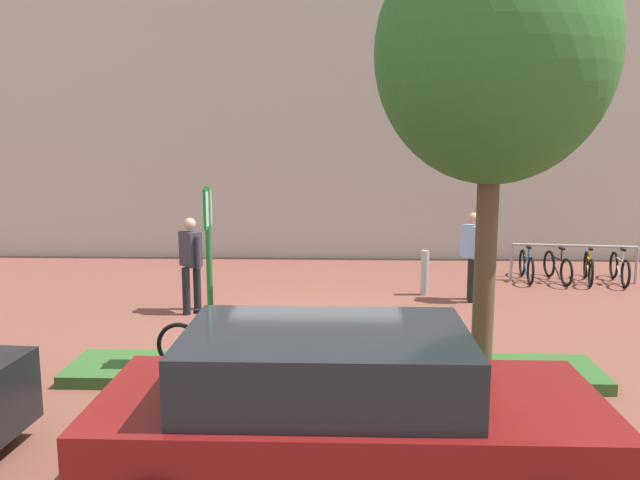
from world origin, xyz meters
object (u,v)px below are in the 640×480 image
(tree_sidewalk, at_px, (494,54))
(bike_rack_cluster, at_px, (573,266))
(person_shirt_white, at_px, (472,251))
(bike_at_sign, at_px, (216,347))
(parking_sign_post, at_px, (209,254))
(person_suited_navy, at_px, (191,259))
(bollard_steel, at_px, (425,273))
(car_maroon_wagon, at_px, (343,418))

(tree_sidewalk, xyz_separation_m, bike_rack_cluster, (3.19, 5.72, -3.81))
(person_shirt_white, bearing_deg, bike_rack_cluster, 34.26)
(bike_at_sign, distance_m, bike_rack_cluster, 8.81)
(tree_sidewalk, bearing_deg, parking_sign_post, -178.24)
(person_shirt_white, bearing_deg, person_suited_navy, -169.40)
(parking_sign_post, relative_size, person_suited_navy, 1.47)
(bollard_steel, bearing_deg, parking_sign_post, -126.66)
(tree_sidewalk, relative_size, car_maroon_wagon, 1.35)
(bike_rack_cluster, relative_size, person_suited_navy, 1.54)
(bike_at_sign, bearing_deg, bike_rack_cluster, 40.09)
(person_suited_navy, bearing_deg, parking_sign_post, -72.46)
(bike_at_sign, height_order, person_suited_navy, person_suited_navy)
(bollard_steel, distance_m, person_shirt_white, 1.09)
(tree_sidewalk, relative_size, person_shirt_white, 3.37)
(bike_at_sign, relative_size, bollard_steel, 1.86)
(parking_sign_post, bearing_deg, car_maroon_wagon, -59.16)
(bollard_steel, bearing_deg, tree_sidewalk, -87.49)
(person_shirt_white, bearing_deg, bike_at_sign, -136.80)
(bike_rack_cluster, distance_m, person_suited_navy, 8.23)
(bike_at_sign, height_order, person_shirt_white, person_shirt_white)
(bollard_steel, bearing_deg, car_maroon_wagon, -102.43)
(parking_sign_post, xyz_separation_m, car_maroon_wagon, (1.74, -2.91, -0.89))
(parking_sign_post, height_order, person_suited_navy, parking_sign_post)
(bollard_steel, height_order, person_shirt_white, person_shirt_white)
(bike_at_sign, relative_size, car_maroon_wagon, 0.39)
(tree_sidewalk, distance_m, bollard_steel, 5.78)
(bollard_steel, distance_m, car_maroon_wagon, 7.64)
(bike_at_sign, bearing_deg, bollard_steel, 52.62)
(person_shirt_white, bearing_deg, car_maroon_wagon, -109.52)
(parking_sign_post, distance_m, bike_at_sign, 1.31)
(bike_at_sign, bearing_deg, parking_sign_post, -99.61)
(bike_at_sign, relative_size, bike_rack_cluster, 0.63)
(bollard_steel, bearing_deg, person_shirt_white, -28.20)
(tree_sidewalk, xyz_separation_m, bike_at_sign, (-3.55, 0.04, -3.81))
(person_suited_navy, bearing_deg, bike_rack_cluster, 19.24)
(person_shirt_white, xyz_separation_m, car_maroon_wagon, (-2.48, -7.01, -0.23))
(bike_at_sign, relative_size, person_shirt_white, 0.97)
(person_suited_navy, bearing_deg, car_maroon_wagon, -65.69)
(bike_rack_cluster, height_order, person_shirt_white, person_shirt_white)
(parking_sign_post, xyz_separation_m, person_suited_navy, (-0.99, 3.12, -0.66))
(bike_rack_cluster, xyz_separation_m, person_suited_navy, (-7.75, -2.71, 0.64))
(bike_at_sign, distance_m, person_suited_navy, 3.20)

